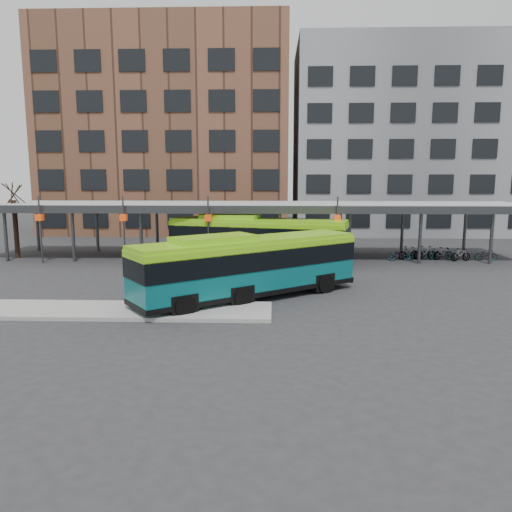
# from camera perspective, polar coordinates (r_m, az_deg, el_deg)

# --- Properties ---
(ground) EXTENTS (120.00, 120.00, 0.00)m
(ground) POSITION_cam_1_polar(r_m,az_deg,el_deg) (25.85, -1.54, -4.77)
(ground) COLOR #28282B
(ground) RESTS_ON ground
(boarding_island) EXTENTS (14.00, 3.00, 0.18)m
(boarding_island) POSITION_cam_1_polar(r_m,az_deg,el_deg) (23.95, -15.32, -6.02)
(boarding_island) COLOR gray
(boarding_island) RESTS_ON ground
(canopy) EXTENTS (40.00, 6.53, 4.80)m
(canopy) POSITION_cam_1_polar(r_m,az_deg,el_deg) (38.02, -0.45, 5.68)
(canopy) COLOR #999B9E
(canopy) RESTS_ON ground
(tree) EXTENTS (1.64, 1.64, 5.60)m
(tree) POSITION_cam_1_polar(r_m,az_deg,el_deg) (42.06, -25.77, 3.09)
(tree) COLOR black
(tree) RESTS_ON ground
(building_brick) EXTENTS (26.00, 14.00, 22.00)m
(building_brick) POSITION_cam_1_polar(r_m,az_deg,el_deg) (58.39, -9.71, 13.75)
(building_brick) COLOR brown
(building_brick) RESTS_ON ground
(building_grey) EXTENTS (24.00, 14.00, 20.00)m
(building_grey) POSITION_cam_1_polar(r_m,az_deg,el_deg) (58.96, 16.57, 12.49)
(building_grey) COLOR slate
(building_grey) RESTS_ON ground
(bus_front) EXTENTS (11.39, 9.40, 3.38)m
(bus_front) POSITION_cam_1_polar(r_m,az_deg,el_deg) (25.25, -0.88, -1.03)
(bus_front) COLOR #08585C
(bus_front) RESTS_ON ground
(bus_rear) EXTENTS (12.88, 5.67, 3.48)m
(bus_rear) POSITION_cam_1_polar(r_m,az_deg,el_deg) (35.61, 0.11, 2.05)
(bus_rear) COLOR #08585C
(bus_rear) RESTS_ON ground
(pedestrian) EXTENTS (0.73, 0.77, 1.78)m
(pedestrian) POSITION_cam_1_polar(r_m,az_deg,el_deg) (22.91, -11.84, -4.02)
(pedestrian) COLOR black
(pedestrian) RESTS_ON boarding_island
(bike_rack) EXTENTS (8.14, 1.65, 1.05)m
(bike_rack) POSITION_cam_1_polar(r_m,az_deg,el_deg) (39.42, 19.46, 0.25)
(bike_rack) COLOR slate
(bike_rack) RESTS_ON ground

